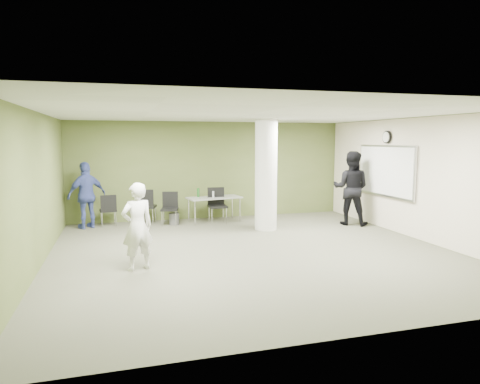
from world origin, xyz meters
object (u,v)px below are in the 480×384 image
object	(u,v)px
folding_table	(214,199)
chair_back_left	(108,208)
man_black	(351,188)
man_blue	(87,195)
woman_white	(137,227)

from	to	relation	value
folding_table	chair_back_left	world-z (taller)	folding_table
man_black	man_blue	xyz separation A→B (m)	(-6.80, 1.45, -0.13)
folding_table	man_blue	bearing A→B (deg)	169.06
man_black	man_blue	distance (m)	6.95
folding_table	man_blue	world-z (taller)	man_blue
folding_table	chair_back_left	size ratio (longest dim) A/B	1.85
chair_back_left	woman_white	distance (m)	4.19
chair_back_left	man_blue	distance (m)	0.64
man_blue	man_black	bearing A→B (deg)	138.76
woman_white	man_black	bearing A→B (deg)	-174.66
chair_back_left	man_black	xyz separation A→B (m)	(6.28, -1.55, 0.50)
man_blue	folding_table	bearing A→B (deg)	149.56
chair_back_left	man_black	world-z (taller)	man_black
folding_table	man_black	size ratio (longest dim) A/B	0.79
man_black	woman_white	bearing A→B (deg)	61.56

